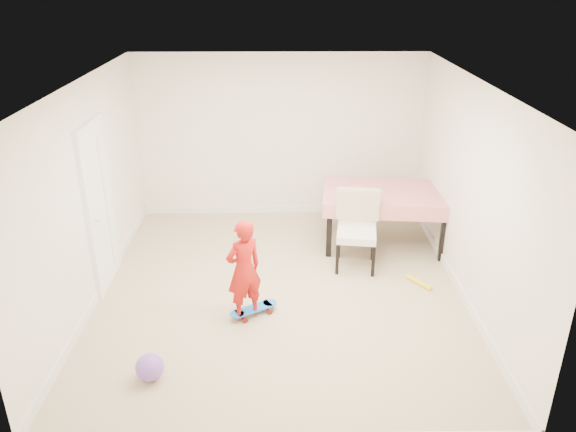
{
  "coord_description": "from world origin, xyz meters",
  "views": [
    {
      "loc": [
        0.02,
        -6.09,
        3.73
      ],
      "look_at": [
        0.1,
        0.2,
        0.95
      ],
      "focal_mm": 35.0,
      "sensor_mm": 36.0,
      "label": 1
    }
  ],
  "objects_px": {
    "dining_chair": "(357,232)",
    "balloon": "(150,367)",
    "skateboard": "(254,311)",
    "dining_table": "(384,218)",
    "child": "(244,272)"
  },
  "relations": [
    {
      "from": "dining_table",
      "to": "child",
      "type": "distance_m",
      "value": 2.7
    },
    {
      "from": "dining_chair",
      "to": "child",
      "type": "bearing_deg",
      "value": -131.79
    },
    {
      "from": "dining_table",
      "to": "dining_chair",
      "type": "height_order",
      "value": "dining_chair"
    },
    {
      "from": "dining_chair",
      "to": "skateboard",
      "type": "distance_m",
      "value": 1.82
    },
    {
      "from": "dining_chair",
      "to": "balloon",
      "type": "bearing_deg",
      "value": -127.47
    },
    {
      "from": "dining_table",
      "to": "child",
      "type": "bearing_deg",
      "value": -129.56
    },
    {
      "from": "skateboard",
      "to": "child",
      "type": "xyz_separation_m",
      "value": [
        -0.09,
        -0.06,
        0.56
      ]
    },
    {
      "from": "dining_table",
      "to": "dining_chair",
      "type": "xyz_separation_m",
      "value": [
        -0.48,
        -0.69,
        0.11
      ]
    },
    {
      "from": "dining_chair",
      "to": "child",
      "type": "relative_size",
      "value": 0.87
    },
    {
      "from": "dining_table",
      "to": "balloon",
      "type": "xyz_separation_m",
      "value": [
        -2.79,
        -2.96,
        -0.27
      ]
    },
    {
      "from": "dining_table",
      "to": "balloon",
      "type": "bearing_deg",
      "value": -127.68
    },
    {
      "from": "balloon",
      "to": "dining_table",
      "type": "bearing_deg",
      "value": 46.64
    },
    {
      "from": "dining_chair",
      "to": "skateboard",
      "type": "xyz_separation_m",
      "value": [
        -1.33,
        -1.14,
        -0.48
      ]
    },
    {
      "from": "dining_table",
      "to": "balloon",
      "type": "relative_size",
      "value": 6.27
    },
    {
      "from": "dining_table",
      "to": "child",
      "type": "relative_size",
      "value": 1.46
    }
  ]
}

